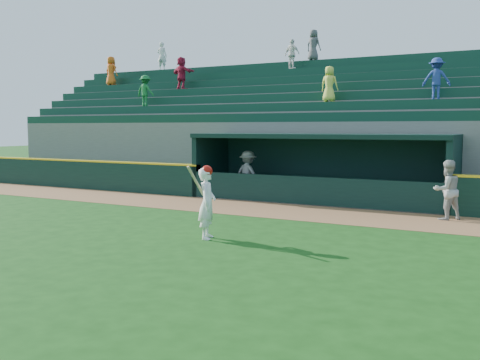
# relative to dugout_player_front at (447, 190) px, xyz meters

# --- Properties ---
(ground) EXTENTS (120.00, 120.00, 0.00)m
(ground) POSITION_rel_dugout_player_front_xyz_m (-4.66, -5.64, -0.87)
(ground) COLOR #144210
(ground) RESTS_ON ground
(warning_track) EXTENTS (40.00, 3.00, 0.01)m
(warning_track) POSITION_rel_dugout_player_front_xyz_m (-4.66, -0.74, -0.87)
(warning_track) COLOR brown
(warning_track) RESTS_ON ground
(field_wall_left) EXTENTS (15.50, 0.30, 1.20)m
(field_wall_left) POSITION_rel_dugout_player_front_xyz_m (-16.91, 0.91, -0.27)
(field_wall_left) COLOR black
(field_wall_left) RESTS_ON ground
(wall_stripe_left) EXTENTS (15.50, 0.32, 0.06)m
(wall_stripe_left) POSITION_rel_dugout_player_front_xyz_m (-16.91, 0.91, 0.36)
(wall_stripe_left) COLOR gold
(wall_stripe_left) RESTS_ON field_wall_left
(dugout_player_front) EXTENTS (1.07, 1.06, 1.75)m
(dugout_player_front) POSITION_rel_dugout_player_front_xyz_m (0.00, 0.00, 0.00)
(dugout_player_front) COLOR #A4A49F
(dugout_player_front) RESTS_ON ground
(dugout_player_inside) EXTENTS (1.28, 0.93, 1.78)m
(dugout_player_inside) POSITION_rel_dugout_player_front_xyz_m (-7.54, 1.94, 0.02)
(dugout_player_inside) COLOR #9D9D98
(dugout_player_inside) RESTS_ON ground
(dugout) EXTENTS (9.40, 2.80, 2.46)m
(dugout) POSITION_rel_dugout_player_front_xyz_m (-4.66, 2.36, 0.48)
(dugout) COLOR slate
(dugout) RESTS_ON ground
(stands) EXTENTS (34.50, 6.25, 7.57)m
(stands) POSITION_rel_dugout_player_front_xyz_m (-4.66, 6.92, 1.53)
(stands) COLOR slate
(stands) RESTS_ON ground
(batter_at_plate) EXTENTS (0.61, 0.84, 1.80)m
(batter_at_plate) POSITION_rel_dugout_player_front_xyz_m (-4.74, -5.57, 0.02)
(batter_at_plate) COLOR white
(batter_at_plate) RESTS_ON ground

